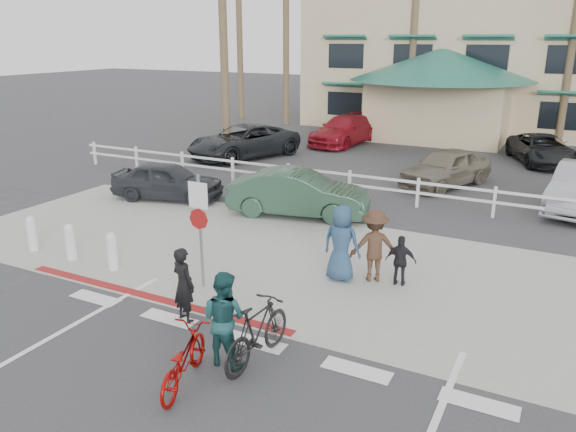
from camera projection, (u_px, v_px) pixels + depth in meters
The scene contains 29 objects.
ground at pixel (238, 359), 9.88m from camera, with size 140.00×140.00×0.00m, color #333335.
bike_path at pixel (165, 425), 8.18m from camera, with size 12.00×16.00×0.01m, color #333335.
sidewalk_plaza at pixel (336, 269), 13.69m from camera, with size 22.00×7.00×0.01m, color gray.
cross_street at pixel (386, 223), 17.07m from camera, with size 40.00×5.00×0.01m, color #333335.
parking_lot at pixel (452, 163), 25.12m from camera, with size 50.00×16.00×0.01m, color #333335.
curb_red at pixel (150, 297), 12.20m from camera, with size 7.00×0.25×0.02m, color maroon.
rail_fence at pixel (421, 193), 18.40m from camera, with size 29.40×0.16×1.00m, color silver, non-canonical shape.
building at pixel (540, 32), 33.53m from camera, with size 28.00×16.00×11.30m, color #D0B88E, non-canonical shape.
sign_post at pixel (200, 226), 12.30m from camera, with size 0.50×0.10×2.90m, color gray, non-canonical shape.
bollard_0 at pixel (112, 251), 13.52m from camera, with size 0.26×0.26×0.95m, color silver, non-canonical shape.
bollard_1 at pixel (71, 242), 14.13m from camera, with size 0.26×0.26×0.95m, color silver, non-canonical shape.
bollard_2 at pixel (32, 233), 14.74m from camera, with size 0.26×0.26×0.95m, color silver, non-canonical shape.
palm_0 at pixel (239, 3), 36.57m from camera, with size 4.00×4.00×15.00m, color #1F491C, non-canonical shape.
palm_1 at pixel (286, 18), 34.29m from camera, with size 4.00×4.00×13.00m, color #1F491C, non-canonical shape.
palm_3 at pixel (416, 6), 30.65m from camera, with size 4.00×4.00×14.00m, color #1F491C, non-canonical shape.
palm_10 at pixel (223, 23), 25.10m from camera, with size 4.00×4.00×12.00m, color #1F491C, non-canonical shape.
bike_red at pixel (183, 360), 9.01m from camera, with size 0.61×1.76×0.92m, color #820502.
rider_red at pixel (184, 285), 10.98m from camera, with size 0.56×0.37×1.55m, color black.
bike_black at pixel (257, 332), 9.63m from camera, with size 0.53×1.89×1.13m, color black.
rider_black at pixel (224, 318), 9.52m from camera, with size 0.83×0.64×1.70m, color #184244.
pedestrian_a at pixel (374, 246), 12.80m from camera, with size 1.10×0.63×1.71m, color #422A1C.
pedestrian_child at pixel (401, 261), 12.62m from camera, with size 0.69×0.29×1.18m, color black.
pedestrian_b at pixel (341, 243), 12.83m from camera, with size 0.88×0.57×1.80m, color navy.
car_white_sedan at pixel (299, 193), 17.59m from camera, with size 1.52×4.36×1.44m, color #264432.
car_red_compact at pixel (168, 181), 19.40m from camera, with size 1.54×3.82×1.30m, color #27292F.
lot_car_0 at pixel (244, 141), 26.08m from camera, with size 2.50×5.43×1.51m, color black.
lot_car_2 at pixel (446, 168), 21.08m from camera, with size 1.67×4.14×1.41m, color #6E6655.
lot_car_4 at pixel (345, 130), 29.30m from camera, with size 2.06×5.08×1.47m, color maroon.
lot_car_5 at pixel (543, 149), 24.85m from camera, with size 2.11×4.57×1.27m, color black.
Camera 1 is at (4.74, -7.28, 5.41)m, focal length 35.00 mm.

